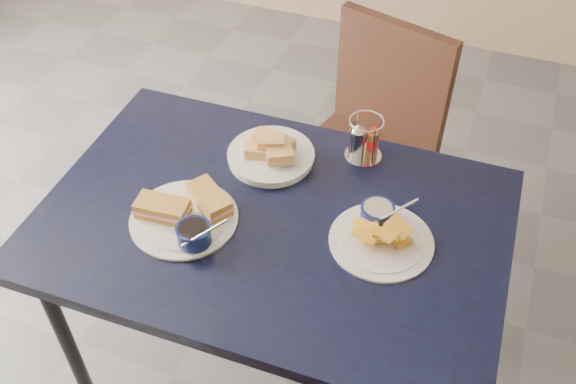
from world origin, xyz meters
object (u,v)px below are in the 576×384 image
(dining_table, at_px, (273,234))
(chair_far, at_px, (366,130))
(plantain_plate, at_px, (380,231))
(bread_basket, at_px, (271,153))
(sandwich_plate, at_px, (187,214))
(condiment_caddy, at_px, (363,141))

(dining_table, height_order, chair_far, chair_far)
(plantain_plate, distance_m, bread_basket, 0.42)
(dining_table, height_order, sandwich_plate, sandwich_plate)
(chair_far, xyz_separation_m, condiment_caddy, (0.08, -0.39, 0.28))
(chair_far, relative_size, plantain_plate, 3.42)
(sandwich_plate, bearing_deg, bread_basket, 69.15)
(bread_basket, bearing_deg, dining_table, -67.64)
(dining_table, relative_size, condiment_caddy, 9.27)
(dining_table, bearing_deg, bread_basket, 112.36)
(bread_basket, bearing_deg, chair_far, 71.25)
(sandwich_plate, relative_size, plantain_plate, 1.14)
(plantain_plate, height_order, condiment_caddy, condiment_caddy)
(dining_table, height_order, condiment_caddy, condiment_caddy)
(sandwich_plate, relative_size, condiment_caddy, 2.28)
(plantain_plate, bearing_deg, dining_table, -172.31)
(chair_far, distance_m, plantain_plate, 0.75)
(dining_table, bearing_deg, sandwich_plate, -156.64)
(dining_table, distance_m, bread_basket, 0.25)
(chair_far, bearing_deg, plantain_plate, -73.13)
(dining_table, distance_m, plantain_plate, 0.30)
(dining_table, height_order, plantain_plate, plantain_plate)
(sandwich_plate, distance_m, plantain_plate, 0.51)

